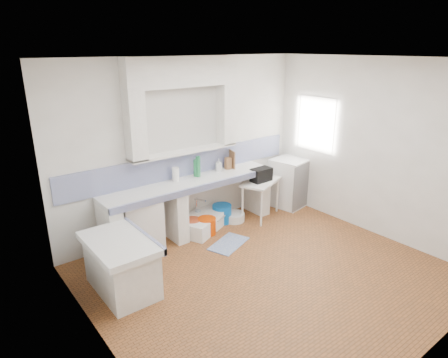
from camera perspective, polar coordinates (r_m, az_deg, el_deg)
floor at (r=5.46m, az=6.67°, el=-13.74°), size 4.50×4.50×0.00m
ceiling at (r=4.60m, az=8.05°, el=17.07°), size 4.50×4.50×0.00m
wall_back at (r=6.35m, az=-5.58°, el=4.88°), size 4.50×0.00×4.50m
wall_front at (r=3.83m, az=29.08°, el=-7.28°), size 4.50×0.00×4.50m
wall_left at (r=3.71m, az=-18.27°, el=-6.56°), size 0.00×4.50×4.50m
wall_right at (r=6.59m, az=21.31°, el=4.16°), size 0.00×4.50×4.50m
alcove_mass at (r=6.02m, az=-6.11°, el=15.41°), size 1.90×0.25×0.45m
window_frame at (r=7.35m, az=14.22°, el=7.91°), size 0.35×0.86×1.06m
lace_valance at (r=7.17m, az=13.73°, el=10.77°), size 0.01×0.84×0.24m
counter_slab at (r=6.22m, az=-4.71°, el=-0.62°), size 3.00×0.60×0.08m
counter_lip at (r=6.00m, az=-3.23°, el=-1.33°), size 3.00×0.04×0.10m
counter_pier_left at (r=5.81m, az=-16.27°, el=-7.65°), size 0.20×0.55×0.82m
counter_pier_mid at (r=6.21m, az=-7.29°, el=-5.20°), size 0.20×0.55×0.82m
counter_pier_right at (r=7.19m, az=4.73°, el=-1.69°), size 0.20×0.55×0.82m
peninsula_top at (r=4.96m, az=-15.10°, el=-9.07°), size 0.70×1.10×0.08m
peninsula_base at (r=5.14m, az=-14.76°, el=-12.53°), size 0.60×1.00×0.62m
peninsula_lip at (r=5.08m, az=-11.67°, el=-8.11°), size 0.04×1.10×0.10m
backsplash at (r=6.42m, az=-5.43°, el=2.25°), size 4.27×0.03×0.40m
stove at (r=5.98m, az=-12.13°, el=-6.58°), size 0.64×0.62×0.80m
sink at (r=6.59m, az=-3.05°, el=-6.41°), size 1.08×0.86×0.23m
side_table at (r=6.99m, az=5.37°, el=-2.90°), size 0.94×0.74×0.04m
fridge at (r=7.53m, az=9.56°, el=-0.50°), size 0.70×0.70×0.92m
bucket_red at (r=6.42m, az=-4.61°, el=-7.01°), size 0.30×0.30×0.27m
bucket_orange at (r=6.43m, az=-2.52°, el=-6.89°), size 0.39×0.39×0.27m
bucket_blue at (r=6.82m, az=-0.31°, el=-5.08°), size 0.41×0.41×0.31m
basin_white at (r=6.90m, az=1.51°, el=-5.59°), size 0.39×0.39×0.14m
water_bottle_a at (r=6.70m, az=-3.90°, el=-5.73°), size 0.09×0.09×0.29m
water_bottle_b at (r=6.71m, az=-3.73°, el=-5.68°), size 0.08×0.08×0.28m
black_bag at (r=6.81m, az=5.49°, el=0.63°), size 0.38×0.22×0.23m
green_bottle_a at (r=6.37m, az=-4.22°, el=1.60°), size 0.06×0.06×0.28m
green_bottle_b at (r=6.35m, az=-3.83°, el=1.84°), size 0.08×0.08×0.34m
knife_block at (r=6.75m, az=0.60°, el=2.32°), size 0.11×0.09×0.21m
cutting_board at (r=6.80m, az=1.19°, el=2.90°), size 0.08×0.22×0.31m
paper_towel at (r=6.18m, az=-7.13°, el=0.69°), size 0.13×0.13×0.23m
soap_bottle at (r=6.64m, az=-0.79°, el=2.09°), size 0.13×0.13×0.22m
rug at (r=6.16m, az=0.69°, el=-9.47°), size 0.77×0.60×0.01m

